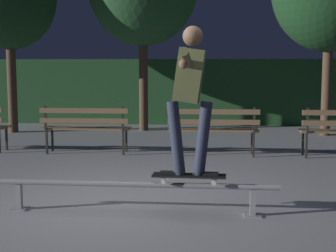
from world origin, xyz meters
TOP-DOWN VIEW (x-y plane):
  - ground_plane at (0.00, 0.00)m, footprint 90.00×90.00m
  - hedge_backdrop at (0.00, 8.63)m, footprint 24.00×1.20m
  - grind_rail at (0.00, -0.25)m, footprint 3.11×0.18m
  - skateboard at (0.60, -0.25)m, footprint 0.79×0.22m
  - skateboarder at (0.60, -0.25)m, footprint 0.62×1.41m
  - park_bench_left_center at (-1.46, 3.28)m, footprint 1.60×0.43m
  - park_bench_right_center at (0.85, 3.28)m, footprint 1.60×0.43m

SIDE VIEW (x-z plane):
  - ground_plane at x=0.00m, z-range 0.00..0.00m
  - grind_rail at x=0.00m, z-range 0.10..0.44m
  - skateboard at x=0.60m, z-range 0.37..0.46m
  - park_bench_left_center at x=-1.46m, z-range 0.10..0.98m
  - park_bench_right_center at x=0.85m, z-range 0.10..0.98m
  - hedge_backdrop at x=0.00m, z-range 0.00..1.81m
  - skateboarder at x=0.60m, z-range 0.57..2.13m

